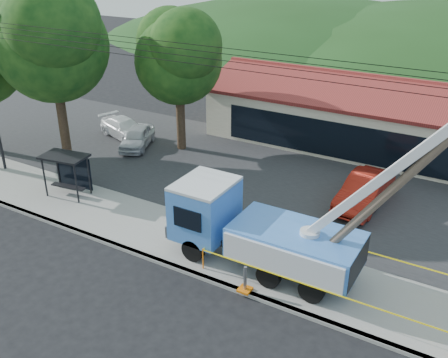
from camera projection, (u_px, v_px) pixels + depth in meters
ground at (137, 295)px, 18.95m from camera, size 120.00×120.00×0.00m
curb at (170, 265)px, 20.55m from camera, size 60.00×0.25×0.15m
sidewalk at (195, 243)px, 22.03m from camera, size 60.00×4.00×0.15m
parking_lot at (273, 178)px, 28.27m from camera, size 60.00×12.00×0.10m
strip_mall at (385, 120)px, 31.86m from camera, size 22.50×8.53×4.67m
tree_west_near at (50, 35)px, 27.45m from camera, size 7.56×6.72×10.80m
tree_lot at (178, 52)px, 29.62m from camera, size 6.30×5.60×8.94m
hill_west at (309, 40)px, 68.65m from camera, size 78.40×56.00×28.00m
utility_truck at (259, 229)px, 19.82m from camera, size 11.49×4.16×8.77m
leaning_pole at (394, 188)px, 16.33m from camera, size 6.01×1.77×8.69m
bus_shelter at (67, 165)px, 25.58m from camera, size 2.51×1.77×2.24m
caution_tape at (329, 269)px, 19.03m from camera, size 9.42×3.26×0.94m
car_silver at (138, 148)px, 32.45m from camera, size 2.94×4.22×1.33m
car_red at (362, 207)px, 25.26m from camera, size 1.98×4.97×1.61m
car_white at (126, 139)px, 34.06m from camera, size 4.75×3.04×1.28m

